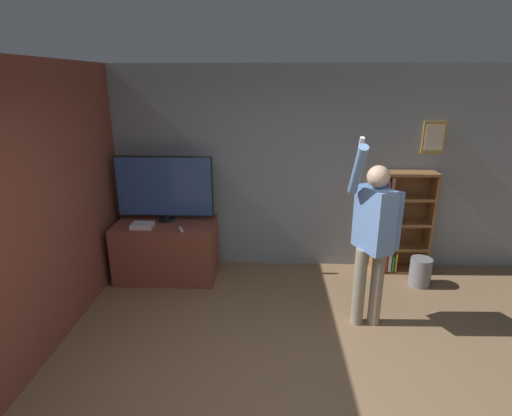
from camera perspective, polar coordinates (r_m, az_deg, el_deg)
The scene contains 9 objects.
wall_back at distance 5.36m, azimuth 4.02°, elevation 5.42°, with size 6.50×0.09×2.70m.
wall_side_brick at distance 4.49m, azimuth -25.88°, elevation 1.15°, with size 0.06×4.40×2.70m.
tv_ledge at distance 5.40m, azimuth -12.58°, elevation -5.79°, with size 1.27×0.71×0.75m.
television at distance 5.21m, azimuth -12.95°, elevation 2.84°, with size 1.25×0.22×0.85m.
game_console at distance 5.15m, azimuth -15.93°, elevation -2.41°, with size 0.26×0.20×0.05m.
remote_loose at distance 4.95m, azimuth -10.69°, elevation -3.03°, with size 0.09×0.14×0.02m.
bookshelf at distance 5.64m, azimuth 19.57°, elevation -2.33°, with size 0.73×0.28×1.38m.
person at distance 4.16m, azimuth 16.40°, elevation -3.38°, with size 0.55×0.56×2.03m.
waste_bin at distance 5.53m, azimuth 22.41°, elevation -8.42°, with size 0.27×0.27×0.36m.
Camera 1 is at (-0.18, -2.40, 2.51)m, focal length 28.00 mm.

